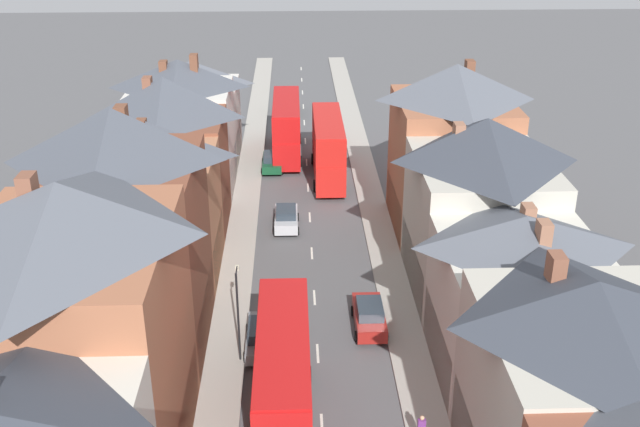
% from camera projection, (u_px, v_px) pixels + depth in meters
% --- Properties ---
extents(pavement_left, '(2.20, 104.00, 0.14)m').
position_uv_depth(pavement_left, '(245.00, 207.00, 59.55)').
color(pavement_left, '#A8A399').
rests_on(pavement_left, ground).
extents(pavement_right, '(2.20, 104.00, 0.14)m').
position_uv_depth(pavement_right, '(373.00, 205.00, 59.90)').
color(pavement_right, '#A8A399').
rests_on(pavement_right, ground).
extents(centre_line_dashes, '(0.14, 97.80, 0.01)m').
position_uv_depth(centre_line_dashes, '(310.00, 217.00, 57.93)').
color(centre_line_dashes, silver).
rests_on(centre_line_dashes, ground).
extents(terrace_row_left, '(8.00, 66.43, 13.88)m').
position_uv_depth(terrace_row_left, '(127.00, 253.00, 39.98)').
color(terrace_row_left, '#ADB2B7').
rests_on(terrace_row_left, ground).
extents(terrace_row_right, '(8.00, 51.91, 12.39)m').
position_uv_depth(terrace_row_right, '(536.00, 314.00, 35.29)').
color(terrace_row_right, '#BCB7A8').
rests_on(terrace_row_right, ground).
extents(double_decker_bus_lead, '(2.74, 10.80, 5.30)m').
position_uv_depth(double_decker_bus_lead, '(283.00, 379.00, 34.91)').
color(double_decker_bus_lead, red).
rests_on(double_decker_bus_lead, ground).
extents(double_decker_bus_mid_street, '(2.74, 10.80, 5.30)m').
position_uv_depth(double_decker_bus_mid_street, '(328.00, 147.00, 64.30)').
color(double_decker_bus_mid_street, red).
rests_on(double_decker_bus_mid_street, ground).
extents(double_decker_bus_far_approaching, '(2.74, 10.80, 5.30)m').
position_uv_depth(double_decker_bus_far_approaching, '(286.00, 127.00, 69.46)').
color(double_decker_bus_far_approaching, red).
rests_on(double_decker_bus_far_approaching, ground).
extents(car_near_blue, '(1.90, 4.14, 1.60)m').
position_uv_depth(car_near_blue, '(272.00, 161.00, 66.81)').
color(car_near_blue, '#144728').
rests_on(car_near_blue, ground).
extents(car_parked_left_a, '(1.90, 4.40, 1.59)m').
position_uv_depth(car_parked_left_a, '(262.00, 336.00, 41.74)').
color(car_parked_left_a, gray).
rests_on(car_parked_left_a, ground).
extents(car_mid_black, '(1.90, 3.99, 1.69)m').
position_uv_depth(car_mid_black, '(286.00, 218.00, 55.87)').
color(car_mid_black, '#B7BABF').
rests_on(car_mid_black, ground).
extents(car_parked_left_b, '(1.90, 4.35, 1.71)m').
position_uv_depth(car_parked_left_b, '(369.00, 315.00, 43.55)').
color(car_parked_left_b, maroon).
rests_on(car_parked_left_b, ground).
extents(car_mid_white, '(1.90, 3.93, 1.69)m').
position_uv_depth(car_mid_white, '(287.00, 106.00, 82.56)').
color(car_mid_white, '#144728').
rests_on(car_mid_white, ground).
extents(street_lamp, '(0.20, 1.12, 5.50)m').
position_uv_depth(street_lamp, '(238.00, 309.00, 39.71)').
color(street_lamp, black).
rests_on(street_lamp, ground).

